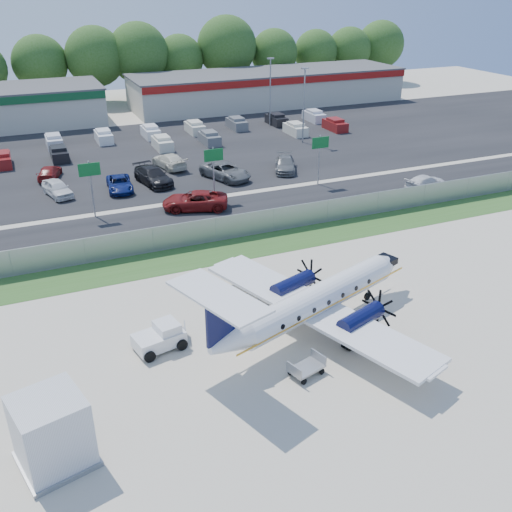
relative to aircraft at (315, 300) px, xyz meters
name	(u,v)px	position (x,y,z in m)	size (l,w,h in m)	color
ground	(296,332)	(-1.12, 0.09, -1.97)	(170.00, 170.00, 0.00)	beige
grass_verge	(225,251)	(-1.12, 12.09, -1.96)	(170.00, 4.00, 0.02)	#2D561E
access_road	(197,219)	(-1.12, 19.09, -1.95)	(170.00, 8.00, 0.02)	black
parking_lot	(142,156)	(-1.12, 40.09, -1.95)	(170.00, 32.00, 0.02)	black
perimeter_fence	(216,230)	(-1.12, 14.09, -0.96)	(120.00, 0.06, 1.99)	gray
building_east	(268,87)	(24.88, 62.07, 0.66)	(44.40, 12.40, 5.24)	beige
sign_left	(90,177)	(-9.12, 23.00, 1.65)	(1.80, 0.26, 5.00)	gray
sign_mid	(214,162)	(1.88, 23.00, 1.65)	(1.80, 0.26, 5.00)	gray
sign_right	(320,149)	(12.88, 23.00, 1.65)	(1.80, 0.26, 5.00)	gray
light_pole_ne	(304,100)	(18.88, 38.09, 3.27)	(0.90, 0.35, 9.09)	gray
light_pole_se	(270,87)	(18.88, 48.09, 3.27)	(0.90, 0.35, 9.09)	gray
tree_line	(96,103)	(-1.12, 74.09, -1.97)	(112.00, 6.00, 14.00)	#264D16
aircraft	(315,300)	(0.00, 0.00, 0.00)	(16.58, 16.15, 5.09)	silver
pushback_tug	(161,337)	(-8.76, 1.72, -1.26)	(3.00, 2.43, 1.47)	silver
baggage_cart_near	(171,333)	(-8.07, 2.25, -1.54)	(1.94, 1.42, 0.91)	gray
baggage_cart_far	(306,367)	(-2.40, -3.64, -1.51)	(2.10, 1.60, 0.98)	gray
service_container	(52,434)	(-15.04, -4.74, -0.43)	(3.61, 3.61, 3.30)	silver
cone_nose	(340,319)	(1.76, 0.00, -1.69)	(0.42, 0.42, 0.59)	#E54707
cone_starboard_wing	(274,278)	(0.29, 6.28, -1.72)	(0.37, 0.37, 0.53)	#E54707
road_car_mid	(195,209)	(-0.54, 21.40, -1.97)	(2.69, 5.84, 1.62)	maroon
road_car_east	(425,189)	(21.93, 17.74, -1.97)	(1.92, 4.71, 1.37)	silver
parked_car_a	(59,196)	(-11.53, 29.80, -1.97)	(1.82, 4.52, 1.54)	silver
parked_car_b	(120,190)	(-5.79, 29.06, -1.97)	(2.28, 4.94, 1.37)	navy
parked_car_c	(154,184)	(-2.29, 29.70, -1.97)	(2.34, 5.76, 1.67)	black
parked_car_d	(225,179)	(4.93, 28.40, -1.97)	(2.73, 5.91, 1.64)	#595B5E
parked_car_e	(285,171)	(11.78, 28.39, -1.97)	(2.08, 5.13, 1.49)	#595B5E
parked_car_f	(51,179)	(-11.75, 35.53, -1.97)	(1.87, 4.61, 1.34)	maroon
parked_car_g	(170,168)	(0.64, 34.35, -1.97)	(2.18, 5.37, 1.56)	beige
far_parking_rows	(133,145)	(-1.12, 45.09, -1.97)	(56.00, 10.00, 1.60)	gray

